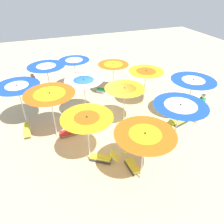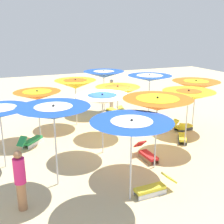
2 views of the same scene
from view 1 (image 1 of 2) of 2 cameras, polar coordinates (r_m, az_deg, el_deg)
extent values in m
cube|color=beige|center=(11.65, -2.10, -2.73)|extent=(38.08, 38.08, 0.04)
cylinder|color=silver|center=(12.08, 20.04, 2.70)|extent=(0.05, 0.05, 2.15)
cone|color=#1947B2|center=(11.60, 21.06, 7.25)|extent=(2.27, 2.27, 0.37)
cone|color=white|center=(11.56, 21.16, 7.68)|extent=(1.15, 1.15, 0.19)
sphere|color=black|center=(11.51, 21.27, 8.20)|extent=(0.07, 0.07, 0.07)
cylinder|color=silver|center=(12.76, 8.76, 5.84)|extent=(0.05, 0.05, 2.03)
cone|color=yellow|center=(12.32, 9.16, 10.02)|extent=(2.00, 2.00, 0.42)
cone|color=orange|center=(12.28, 9.20, 10.42)|extent=(1.15, 1.15, 0.24)
sphere|color=black|center=(12.23, 9.26, 11.04)|extent=(0.07, 0.07, 0.07)
cylinder|color=silver|center=(13.92, 0.34, 8.46)|extent=(0.05, 0.05, 1.92)
cone|color=orange|center=(13.54, 0.35, 12.15)|extent=(1.95, 1.95, 0.36)
cone|color=yellow|center=(13.51, 0.35, 12.44)|extent=(1.19, 1.19, 0.22)
sphere|color=black|center=(13.46, 0.36, 12.97)|extent=(0.07, 0.07, 0.07)
cylinder|color=silver|center=(14.75, -9.85, 9.55)|extent=(0.05, 0.05, 1.95)
cone|color=#1947B2|center=(14.39, -10.23, 13.10)|extent=(2.04, 2.04, 0.33)
cone|color=white|center=(14.36, -10.26, 13.39)|extent=(1.13, 1.13, 0.18)
sphere|color=black|center=(14.32, -10.30, 13.82)|extent=(0.07, 0.07, 0.07)
cylinder|color=silver|center=(9.83, 16.91, -4.30)|extent=(0.05, 0.05, 2.15)
cone|color=#1947B2|center=(9.24, 17.99, 0.96)|extent=(2.29, 2.29, 0.30)
cone|color=white|center=(9.21, 18.06, 1.31)|extent=(1.36, 1.36, 0.18)
sphere|color=black|center=(9.15, 18.18, 1.91)|extent=(0.07, 0.07, 0.07)
cylinder|color=silver|center=(10.95, 3.26, 0.90)|extent=(0.05, 0.05, 1.94)
cone|color=yellow|center=(10.46, 3.43, 5.37)|extent=(1.97, 1.97, 0.45)
cone|color=orange|center=(10.42, 3.45, 5.84)|extent=(1.17, 1.17, 0.27)
sphere|color=black|center=(10.34, 3.48, 6.62)|extent=(0.07, 0.07, 0.07)
cylinder|color=silver|center=(11.58, -7.25, 3.13)|extent=(0.05, 0.05, 2.11)
cone|color=white|center=(11.08, -7.63, 7.84)|extent=(2.01, 2.01, 0.33)
cone|color=#1947B2|center=(11.05, -7.67, 8.22)|extent=(1.08, 1.08, 0.18)
sphere|color=black|center=(11.00, -7.71, 8.76)|extent=(0.07, 0.07, 0.07)
cylinder|color=silver|center=(13.22, -16.48, 6.47)|extent=(0.05, 0.05, 2.29)
cone|color=#1947B2|center=(12.76, -17.31, 11.05)|extent=(2.13, 2.13, 0.38)
cone|color=white|center=(12.73, -17.38, 11.45)|extent=(1.09, 1.09, 0.19)
sphere|color=black|center=(12.68, -17.48, 11.96)|extent=(0.07, 0.07, 0.07)
cylinder|color=silver|center=(8.14, 8.22, -12.71)|extent=(0.05, 0.05, 2.08)
cone|color=orange|center=(7.43, 8.86, -7.14)|extent=(2.18, 2.18, 0.43)
cone|color=yellow|center=(7.36, 8.94, -6.50)|extent=(1.13, 1.13, 0.22)
sphere|color=black|center=(7.27, 9.03, -5.69)|extent=(0.07, 0.07, 0.07)
cylinder|color=silver|center=(8.82, -6.31, -8.07)|extent=(0.05, 0.05, 2.10)
cone|color=yellow|center=(8.16, -6.76, -2.56)|extent=(2.04, 2.04, 0.39)
cone|color=orange|center=(8.10, -6.81, -1.96)|extent=(1.00, 1.00, 0.19)
sphere|color=black|center=(8.03, -6.86, -1.27)|extent=(0.07, 0.07, 0.07)
cylinder|color=silver|center=(10.33, -15.47, -1.62)|extent=(0.05, 0.05, 2.25)
cone|color=orange|center=(9.75, -16.45, 3.80)|extent=(2.28, 2.28, 0.40)
cone|color=yellow|center=(9.71, -16.53, 4.23)|extent=(1.40, 1.40, 0.25)
sphere|color=black|center=(9.64, -16.67, 4.99)|extent=(0.07, 0.07, 0.07)
cylinder|color=silver|center=(11.81, -23.06, 1.12)|extent=(0.05, 0.05, 2.12)
cone|color=#1947B2|center=(11.32, -24.23, 5.64)|extent=(2.20, 2.20, 0.39)
cone|color=white|center=(11.28, -24.35, 6.10)|extent=(1.11, 1.11, 0.20)
sphere|color=black|center=(11.23, -24.49, 6.66)|extent=(0.07, 0.07, 0.07)
cube|color=#333338|center=(9.33, -3.37, -13.35)|extent=(0.55, 0.79, 0.14)
cube|color=#333338|center=(9.53, -2.85, -12.08)|extent=(0.55, 0.79, 0.14)
cube|color=yellow|center=(9.34, -3.13, -12.20)|extent=(0.77, 0.93, 0.10)
cube|color=yellow|center=(9.05, 0.74, -11.79)|extent=(0.46, 0.48, 0.43)
cube|color=#333338|center=(9.21, 6.51, -14.36)|extent=(0.83, 0.09, 0.14)
cube|color=#333338|center=(9.10, 4.70, -15.01)|extent=(0.83, 0.09, 0.14)
cube|color=yellow|center=(9.07, 5.65, -14.18)|extent=(0.85, 0.37, 0.10)
cube|color=yellow|center=(9.26, 3.92, -10.78)|extent=(0.42, 0.34, 0.38)
cube|color=silver|center=(11.82, -22.74, -4.63)|extent=(0.92, 0.06, 0.14)
cube|color=silver|center=(11.80, -21.28, -4.33)|extent=(0.92, 0.06, 0.14)
cube|color=yellow|center=(11.74, -22.13, -4.02)|extent=(0.93, 0.33, 0.10)
cube|color=yellow|center=(11.10, -22.16, -5.14)|extent=(0.41, 0.32, 0.33)
cube|color=silver|center=(14.62, -2.02, 5.84)|extent=(0.72, 0.73, 0.14)
cube|color=silver|center=(14.38, -2.53, 5.33)|extent=(0.72, 0.73, 0.14)
cube|color=green|center=(14.44, -2.28, 6.01)|extent=(0.91, 0.92, 0.10)
cube|color=green|center=(14.62, -4.62, 7.20)|extent=(0.46, 0.46, 0.35)
cube|color=#333338|center=(12.13, 17.30, -2.29)|extent=(0.26, 0.92, 0.14)
cube|color=#333338|center=(11.97, 18.56, -3.09)|extent=(0.26, 0.92, 0.14)
cube|color=yellow|center=(11.98, 18.02, -2.22)|extent=(0.57, 1.00, 0.10)
cube|color=yellow|center=(11.40, 15.98, -2.56)|extent=(0.46, 0.54, 0.35)
cube|color=olive|center=(10.79, -11.54, -6.33)|extent=(0.07, 0.85, 0.14)
cube|color=olive|center=(11.05, -11.93, -5.29)|extent=(0.07, 0.85, 0.14)
cube|color=red|center=(10.85, -11.81, -5.32)|extent=(0.37, 0.87, 0.10)
cube|color=red|center=(10.80, -8.76, -3.69)|extent=(0.35, 0.43, 0.36)
cylinder|color=beige|center=(12.25, 22.33, -1.07)|extent=(0.24, 0.24, 0.83)
cylinder|color=green|center=(11.86, 23.13, 2.03)|extent=(0.30, 0.30, 0.73)
sphere|color=beige|center=(11.64, 23.64, 4.02)|extent=(0.23, 0.23, 0.23)
cylinder|color=#A3704C|center=(14.56, -19.95, 5.04)|extent=(0.24, 0.24, 0.79)
cylinder|color=#D82672|center=(14.25, -20.51, 7.64)|extent=(0.30, 0.30, 0.69)
sphere|color=#A3704C|center=(14.08, -20.87, 9.28)|extent=(0.21, 0.21, 0.21)
sphere|color=white|center=(9.77, 8.41, -10.43)|extent=(0.30, 0.30, 0.30)
camera|label=2|loc=(15.39, -50.23, 13.66)|focal=45.12mm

